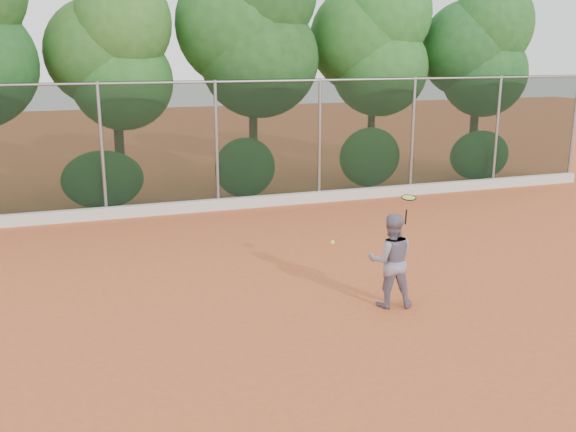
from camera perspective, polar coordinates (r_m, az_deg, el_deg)
name	(u,v)px	position (r m, az deg, el deg)	size (l,w,h in m)	color
ground	(306,297)	(11.50, 1.62, -7.23)	(80.00, 80.00, 0.00)	#C35A2E
concrete_curb	(220,204)	(17.72, -6.08, 1.03)	(24.00, 0.20, 0.30)	silver
tennis_player	(391,260)	(11.01, 9.12, -3.91)	(0.79, 0.62, 1.63)	slate
chainlink_fence	(217,142)	(17.58, -6.37, 6.58)	(24.09, 0.09, 3.50)	black
foliage_backdrop	(180,45)	(19.25, -9.56, 14.75)	(23.70, 3.63, 7.55)	#46321B
tennis_racket	(408,200)	(10.85, 10.65, 1.42)	(0.32, 0.32, 0.51)	black
tennis_ball_in_flight	(332,242)	(9.94, 3.97, -2.35)	(0.07, 0.07, 0.07)	#DEF637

